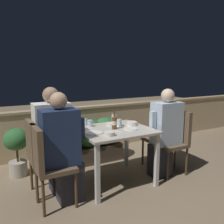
{
  "coord_description": "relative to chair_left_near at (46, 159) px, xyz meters",
  "views": [
    {
      "loc": [
        -1.48,
        -2.66,
        1.53
      ],
      "look_at": [
        0.0,
        0.06,
        0.97
      ],
      "focal_mm": 38.0,
      "sensor_mm": 36.0,
      "label": 1
    }
  ],
  "objects": [
    {
      "name": "glass_cup_0",
      "position": [
        0.72,
        0.44,
        0.23
      ],
      "size": [
        0.07,
        0.07,
        0.09
      ],
      "color": "silver",
      "rests_on": "dining_table"
    },
    {
      "name": "bowl_1",
      "position": [
        0.74,
        -0.08,
        0.21
      ],
      "size": [
        0.13,
        0.13,
        0.05
      ],
      "color": "silver",
      "rests_on": "dining_table"
    },
    {
      "name": "person_blue_shirt",
      "position": [
        1.69,
        0.02,
        0.07
      ],
      "size": [
        0.49,
        0.26,
        1.26
      ],
      "color": "#282833",
      "rests_on": "ground_plane"
    },
    {
      "name": "chair_left_near",
      "position": [
        0.0,
        0.0,
        0.0
      ],
      "size": [
        0.42,
        0.42,
        0.93
      ],
      "color": "brown",
      "rests_on": "ground_plane"
    },
    {
      "name": "fork_0",
      "position": [
        0.94,
        0.02,
        0.19
      ],
      "size": [
        0.07,
        0.17,
        0.01
      ],
      "color": "silver",
      "rests_on": "dining_table"
    },
    {
      "name": "plate_1",
      "position": [
        0.63,
        0.11,
        0.19
      ],
      "size": [
        0.23,
        0.23,
        0.01
      ],
      "color": "white",
      "rests_on": "dining_table"
    },
    {
      "name": "planter_hedge",
      "position": [
        0.93,
        0.99,
        -0.16
      ],
      "size": [
        1.11,
        0.47,
        0.73
      ],
      "color": "brown",
      "rests_on": "ground_plane"
    },
    {
      "name": "bowl_0",
      "position": [
        1.0,
        0.37,
        0.21
      ],
      "size": [
        0.13,
        0.13,
        0.04
      ],
      "color": "silver",
      "rests_on": "dining_table"
    },
    {
      "name": "parapet_wall",
      "position": [
        0.95,
        1.6,
        -0.13
      ],
      "size": [
        9.0,
        0.18,
        0.84
      ],
      "color": "tan",
      "rests_on": "ground_plane"
    },
    {
      "name": "glass_cup_2",
      "position": [
        1.14,
        0.52,
        0.25
      ],
      "size": [
        0.07,
        0.07,
        0.12
      ],
      "color": "silver",
      "rests_on": "dining_table"
    },
    {
      "name": "beer_bottle",
      "position": [
        0.95,
        0.16,
        0.28
      ],
      "size": [
        0.07,
        0.07,
        0.25
      ],
      "color": "brown",
      "rests_on": "dining_table"
    },
    {
      "name": "person_white_polo",
      "position": [
        0.19,
        0.3,
        0.1
      ],
      "size": [
        0.5,
        0.26,
        1.32
      ],
      "color": "#282833",
      "rests_on": "ground_plane"
    },
    {
      "name": "glass_cup_3",
      "position": [
        1.09,
        0.27,
        0.24
      ],
      "size": [
        0.07,
        0.07,
        0.1
      ],
      "color": "silver",
      "rests_on": "dining_table"
    },
    {
      "name": "person_navy_jumper",
      "position": [
        0.2,
        -0.0,
        0.09
      ],
      "size": [
        0.49,
        0.26,
        1.29
      ],
      "color": "#282833",
      "rests_on": "ground_plane"
    },
    {
      "name": "glass_cup_1",
      "position": [
        0.68,
        0.51,
        0.24
      ],
      "size": [
        0.06,
        0.06,
        0.1
      ],
      "color": "silver",
      "rests_on": "dining_table"
    },
    {
      "name": "dining_table",
      "position": [
        0.95,
        0.16,
        0.09
      ],
      "size": [
        0.95,
        0.85,
        0.75
      ],
      "color": "#BCB2A3",
      "rests_on": "ground_plane"
    },
    {
      "name": "potted_plant",
      "position": [
        -0.18,
        1.0,
        -0.13
      ],
      "size": [
        0.35,
        0.35,
        0.71
      ],
      "color": "#B2A899",
      "rests_on": "ground_plane"
    },
    {
      "name": "chair_right_far",
      "position": [
        1.92,
        0.29,
        0.0
      ],
      "size": [
        0.42,
        0.42,
        0.93
      ],
      "color": "brown",
      "rests_on": "ground_plane"
    },
    {
      "name": "bowl_2",
      "position": [
        1.28,
        0.24,
        0.21
      ],
      "size": [
        0.15,
        0.15,
        0.05
      ],
      "color": "silver",
      "rests_on": "dining_table"
    },
    {
      "name": "chair_left_far",
      "position": [
        -0.01,
        0.3,
        0.0
      ],
      "size": [
        0.42,
        0.42,
        0.93
      ],
      "color": "brown",
      "rests_on": "ground_plane"
    },
    {
      "name": "plate_0",
      "position": [
        1.14,
        0.05,
        0.19
      ],
      "size": [
        0.19,
        0.19,
        0.01
      ],
      "color": "white",
      "rests_on": "dining_table"
    },
    {
      "name": "chair_right_near",
      "position": [
        1.89,
        0.02,
        0.0
      ],
      "size": [
        0.42,
        0.42,
        0.93
      ],
      "color": "brown",
      "rests_on": "ground_plane"
    },
    {
      "name": "ground_plane",
      "position": [
        0.95,
        0.16,
        -0.56
      ],
      "size": [
        16.0,
        16.0,
        0.0
      ],
      "primitive_type": "plane",
      "color": "#847056"
    }
  ]
}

